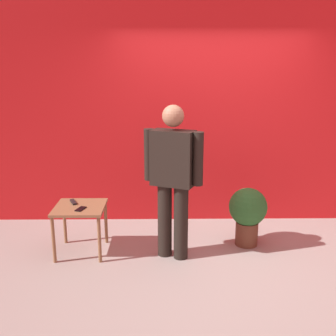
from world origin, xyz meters
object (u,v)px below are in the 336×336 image
(standing_person, at_px, (173,175))
(potted_plant, at_px, (248,212))
(side_table, at_px, (80,213))
(cell_phone, at_px, (81,209))
(tv_remote, at_px, (73,202))

(standing_person, distance_m, potted_plant, 1.06)
(side_table, bearing_deg, cell_phone, -72.08)
(standing_person, height_order, tv_remote, standing_person)
(standing_person, xyz_separation_m, side_table, (-1.02, 0.11, -0.46))
(standing_person, bearing_deg, cell_phone, 179.36)
(standing_person, bearing_deg, potted_plant, 17.92)
(standing_person, bearing_deg, tv_remote, 168.83)
(standing_person, bearing_deg, side_table, 173.96)
(cell_phone, relative_size, tv_remote, 0.85)
(standing_person, distance_m, side_table, 1.13)
(potted_plant, bearing_deg, standing_person, -162.08)
(standing_person, relative_size, side_table, 3.04)
(side_table, height_order, cell_phone, cell_phone)
(standing_person, relative_size, cell_phone, 11.54)
(potted_plant, bearing_deg, side_table, -174.75)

